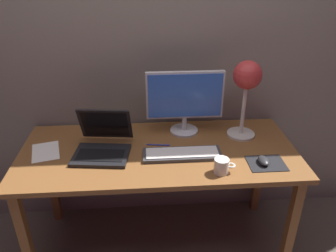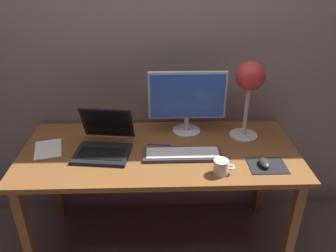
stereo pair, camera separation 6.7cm
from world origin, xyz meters
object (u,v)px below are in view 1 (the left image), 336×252
object	(u,v)px
laptop	(103,140)
monitor	(185,99)
keyboard_main	(182,154)
mouse	(264,161)
pen	(159,145)
desk_lamp	(247,82)
coffee_mug	(222,166)

from	to	relation	value
laptop	monitor	bearing A→B (deg)	20.90
monitor	keyboard_main	xyz separation A→B (m)	(-0.04, -0.28, -0.22)
monitor	laptop	world-z (taller)	monitor
mouse	pen	world-z (taller)	mouse
desk_lamp	pen	world-z (taller)	desk_lamp
monitor	desk_lamp	xyz separation A→B (m)	(0.35, -0.07, 0.13)
keyboard_main	pen	bearing A→B (deg)	135.76
monitor	desk_lamp	bearing A→B (deg)	-11.20
mouse	monitor	bearing A→B (deg)	134.59
monitor	coffee_mug	bearing A→B (deg)	-72.51
coffee_mug	mouse	bearing A→B (deg)	14.19
laptop	pen	bearing A→B (deg)	4.87
monitor	pen	bearing A→B (deg)	-136.73
laptop	coffee_mug	size ratio (longest dim) A/B	3.11
desk_lamp	monitor	bearing A→B (deg)	168.80
desk_lamp	coffee_mug	world-z (taller)	desk_lamp
coffee_mug	pen	size ratio (longest dim) A/B	0.80
keyboard_main	desk_lamp	bearing A→B (deg)	28.38
pen	laptop	bearing A→B (deg)	-175.13
monitor	pen	xyz separation A→B (m)	(-0.17, -0.16, -0.22)
laptop	mouse	size ratio (longest dim) A/B	3.65
keyboard_main	laptop	xyz separation A→B (m)	(-0.44, 0.10, 0.05)
pen	keyboard_main	bearing A→B (deg)	-44.24
keyboard_main	laptop	size ratio (longest dim) A/B	1.26
keyboard_main	laptop	bearing A→B (deg)	167.91
coffee_mug	pen	distance (m)	0.43
pen	coffee_mug	bearing A→B (deg)	-43.38
monitor	mouse	bearing A→B (deg)	-45.41
monitor	laptop	xyz separation A→B (m)	(-0.49, -0.19, -0.16)
coffee_mug	monitor	bearing A→B (deg)	107.49
laptop	pen	xyz separation A→B (m)	(0.32, 0.03, -0.06)
pen	desk_lamp	bearing A→B (deg)	9.84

